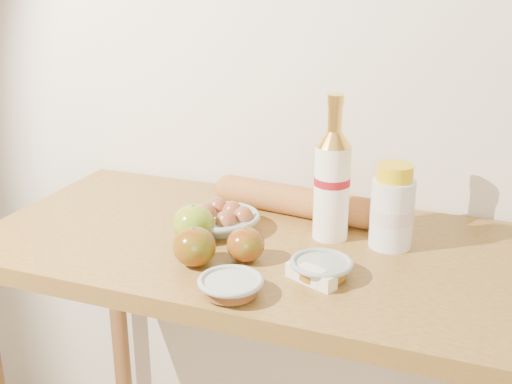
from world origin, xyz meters
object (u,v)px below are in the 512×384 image
cream_bottle (392,209)px  baguette (294,201)px  table (261,292)px  bourbon_bottle (332,182)px  egg_bowl (223,220)px

cream_bottle → baguette: size_ratio=0.42×
table → cream_bottle: 0.34m
bourbon_bottle → egg_bowl: (-0.23, -0.05, -0.10)m
egg_bowl → bourbon_bottle: bearing=11.4°
table → bourbon_bottle: bourbon_bottle is taller
egg_bowl → cream_bottle: bearing=7.8°
bourbon_bottle → cream_bottle: bourbon_bottle is taller
table → egg_bowl: bearing=166.4°
table → egg_bowl: 0.18m
cream_bottle → baguette: bearing=165.3°
table → cream_bottle: cream_bottle is taller
egg_bowl → baguette: size_ratio=0.53×
bourbon_bottle → baguette: bourbon_bottle is taller
egg_bowl → baguette: (0.12, 0.14, 0.01)m
cream_bottle → egg_bowl: cream_bottle is taller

